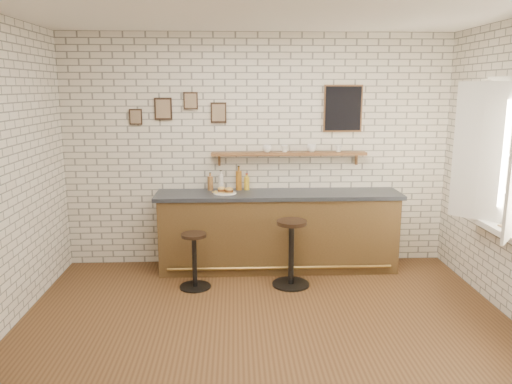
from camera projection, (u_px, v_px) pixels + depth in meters
ground at (267, 330)px, 4.86m from camera, size 5.00×5.00×0.00m
bar_counter at (278, 231)px, 6.42m from camera, size 3.10×0.65×1.01m
sandwich_plate at (225, 193)px, 6.26m from camera, size 0.28×0.28×0.01m
ciabatta_sandwich at (225, 190)px, 6.26m from camera, size 0.22×0.15×0.07m
potato_chips at (224, 192)px, 6.26m from camera, size 0.26×0.17×0.00m
bitters_bottle_brown at (210, 183)px, 6.45m from camera, size 0.07×0.07×0.23m
bitters_bottle_white at (221, 182)px, 6.45m from camera, size 0.07×0.07×0.26m
bitters_bottle_amber at (239, 180)px, 6.46m from camera, size 0.08×0.08×0.32m
condiment_bottle_yellow at (247, 183)px, 6.47m from camera, size 0.07×0.07×0.22m
bar_stool_left at (194, 259)px, 5.82m from camera, size 0.37×0.37×0.66m
bar_stool_right at (291, 251)px, 5.88m from camera, size 0.45×0.45×0.80m
wall_shelf at (289, 154)px, 6.43m from camera, size 2.00×0.18×0.18m
shelf_cup_a at (267, 149)px, 6.40m from camera, size 0.13×0.13×0.09m
shelf_cup_b at (285, 149)px, 6.41m from camera, size 0.13×0.13×0.09m
shelf_cup_c at (312, 148)px, 6.42m from camera, size 0.15×0.15×0.10m
shelf_cup_d at (339, 149)px, 6.44m from camera, size 0.11×0.11×0.08m
back_wall_decor at (275, 109)px, 6.38m from camera, size 2.96×0.02×0.56m
window_sill at (501, 230)px, 5.06m from camera, size 0.20×1.35×0.06m
casement_window at (504, 157)px, 4.91m from camera, size 0.40×1.30×1.56m
book_lower at (504, 228)px, 4.97m from camera, size 0.18×0.23×0.02m
book_upper at (506, 227)px, 4.94m from camera, size 0.26×0.27×0.02m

